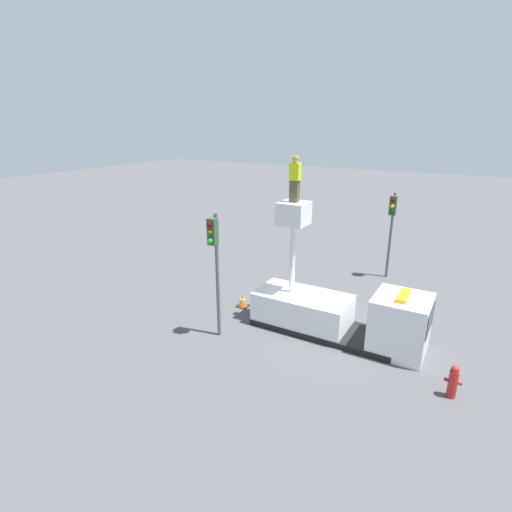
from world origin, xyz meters
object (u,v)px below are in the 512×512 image
Objects in this scene: traffic_light_pole at (214,252)px; worker at (295,179)px; bucket_truck at (337,313)px; traffic_light_across at (392,219)px; traffic_cone_rear at (243,301)px; fire_hydrant at (453,382)px.

worker is at bearing 51.22° from traffic_light_pole.
worker is 4.14m from traffic_light_pole.
worker is at bearing 180.00° from bucket_truck.
traffic_light_pole is (-4.08, -2.54, 2.58)m from bucket_truck.
traffic_light_across is (4.32, 9.96, -0.22)m from traffic_light_pole.
worker is 8.24m from traffic_light_across.
traffic_light_across is at bearing 55.51° from traffic_cone_rear.
traffic_light_across reaches higher than fire_hydrant.
worker is 0.35× the size of traffic_light_pole.
traffic_light_across reaches higher than traffic_cone_rear.
traffic_light_pole is at bearing -128.78° from worker.
fire_hydrant is 1.80× the size of traffic_cone_rear.
traffic_light_across is 4.18× the size of fire_hydrant.
traffic_light_pole is at bearing -113.42° from traffic_light_across.
traffic_cone_rear is at bearing -124.49° from traffic_light_across.
traffic_cone_rear is at bearing 176.16° from bucket_truck.
worker is at bearing -107.05° from traffic_light_across.
traffic_light_pole reaches higher than traffic_light_across.
fire_hydrant is at bearing 4.25° from traffic_light_pole.
worker is at bearing -6.83° from traffic_cone_rear.
traffic_light_pole is 4.37m from traffic_cone_rear.
worker is 6.38m from traffic_cone_rear.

